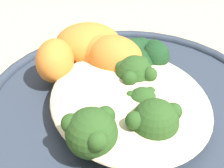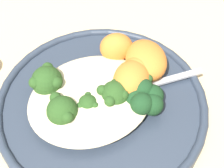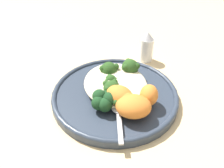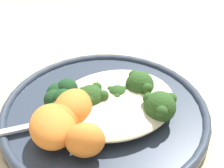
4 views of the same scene
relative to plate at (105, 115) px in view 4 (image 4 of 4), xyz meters
The scene contains 14 objects.
ground_plane 0.03m from the plate, 48.90° to the left, with size 4.00×4.00×0.00m, color #D6B784.
plate is the anchor object (origin of this frame).
quinoa_mound 0.03m from the plate, 162.30° to the left, with size 0.17×0.15×0.02m, color beige.
broccoli_stalk_0 0.08m from the plate, 134.35° to the left, with size 0.10×0.04×0.04m.
broccoli_stalk_1 0.06m from the plate, behind, with size 0.09×0.07×0.04m.
broccoli_stalk_2 0.03m from the plate, 147.54° to the left, with size 0.06×0.08×0.03m.
broccoli_stalk_3 0.03m from the plate, 23.78° to the right, with size 0.04×0.09×0.04m.
broccoli_stalk_4 0.06m from the plate, ahead, with size 0.09×0.07×0.03m.
sweet_potato_chunk_0 0.09m from the plate, 13.55° to the left, with size 0.07×0.06×0.04m, color orange.
sweet_potato_chunk_1 0.09m from the plate, 45.31° to the left, with size 0.05×0.04×0.04m, color orange.
sweet_potato_chunk_2 0.06m from the plate, ahead, with size 0.06×0.05×0.04m, color orange.
sweet_potato_chunk_3 0.07m from the plate, ahead, with size 0.05×0.04×0.04m, color orange.
kale_tuft 0.06m from the plate, 37.87° to the right, with size 0.05×0.05×0.04m.
spoon 0.07m from the plate, ahead, with size 0.12×0.04×0.01m.
Camera 4 is at (0.17, 0.33, 0.36)m, focal length 60.00 mm.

